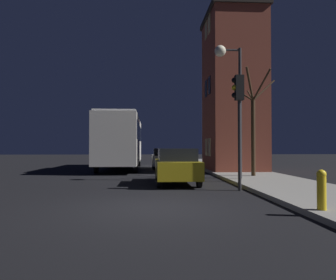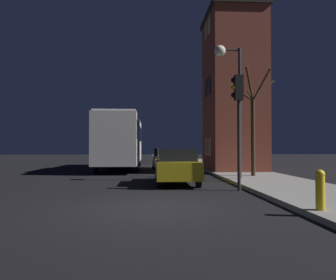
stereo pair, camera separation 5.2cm
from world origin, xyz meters
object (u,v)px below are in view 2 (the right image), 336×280
at_px(car_near_lane, 176,166).
at_px(fire_hydrant, 320,189).
at_px(streetlamp, 229,78).
at_px(traffic_light, 238,107).
at_px(car_mid_lane, 164,158).
at_px(bare_tree, 253,124).
at_px(bus, 121,138).

bearing_deg(car_near_lane, fire_hydrant, -67.81).
xyz_separation_m(streetlamp, traffic_light, (-0.42, -2.98, -1.67)).
xyz_separation_m(car_near_lane, car_mid_lane, (-0.06, 9.42, -0.02)).
height_order(streetlamp, fire_hydrant, streetlamp).
xyz_separation_m(traffic_light, car_near_lane, (-2.04, 2.28, -2.20)).
bearing_deg(traffic_light, streetlamp, 82.00).
bearing_deg(car_mid_lane, fire_hydrant, -80.20).
height_order(car_near_lane, fire_hydrant, car_near_lane).
height_order(bare_tree, fire_hydrant, bare_tree).
xyz_separation_m(streetlamp, bare_tree, (1.53, 1.35, -1.95)).
height_order(bare_tree, car_near_lane, bare_tree).
xyz_separation_m(bus, car_near_lane, (3.11, -9.39, -1.40)).
bearing_deg(bare_tree, bus, 134.01).
relative_size(streetlamp, car_mid_lane, 1.42).
xyz_separation_m(traffic_light, bus, (-5.14, 11.67, -0.79)).
height_order(bus, fire_hydrant, bus).
bearing_deg(fire_hydrant, car_near_lane, 112.19).
bearing_deg(car_near_lane, streetlamp, 15.81).
bearing_deg(bare_tree, car_near_lane, -152.88).
distance_m(bus, fire_hydrant, 17.12).
xyz_separation_m(car_near_lane, fire_hydrant, (2.71, -6.64, -0.15)).
relative_size(car_near_lane, fire_hydrant, 4.56).
distance_m(traffic_light, car_mid_lane, 12.10).
bearing_deg(traffic_light, bus, 113.79).
distance_m(streetlamp, bus, 10.61).
bearing_deg(car_near_lane, bare_tree, 27.12).
xyz_separation_m(streetlamp, car_near_lane, (-2.46, -0.70, -3.87)).
xyz_separation_m(bus, fire_hydrant, (5.81, -16.03, -1.56)).
bearing_deg(traffic_light, fire_hydrant, -81.25).
height_order(bare_tree, bus, bare_tree).
bearing_deg(streetlamp, bare_tree, 41.33).
xyz_separation_m(streetlamp, bus, (-5.56, 8.69, -2.47)).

